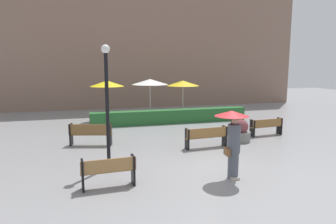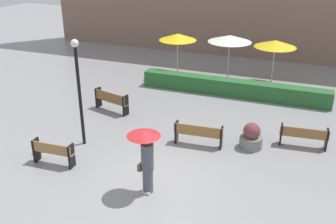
{
  "view_description": "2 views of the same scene",
  "coord_description": "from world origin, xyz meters",
  "px_view_note": "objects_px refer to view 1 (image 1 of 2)",
  "views": [
    {
      "loc": [
        -4.14,
        -8.39,
        3.37
      ],
      "look_at": [
        -0.37,
        5.04,
        1.21
      ],
      "focal_mm": 32.22,
      "sensor_mm": 36.0,
      "label": 1
    },
    {
      "loc": [
        4.26,
        -9.67,
        7.12
      ],
      "look_at": [
        -0.61,
        2.98,
        1.11
      ],
      "focal_mm": 41.67,
      "sensor_mm": 36.0,
      "label": 2
    }
  ],
  "objects_px": {
    "patio_umbrella_yellow_far": "(183,83)",
    "patio_umbrella_white": "(150,82)",
    "patio_umbrella_yellow": "(107,84)",
    "lamp_post": "(107,94)",
    "bench_far_right": "(267,126)",
    "pedestrian_with_umbrella": "(233,134)",
    "bench_far_left": "(91,133)",
    "bench_near_left": "(109,170)",
    "planter_pot": "(241,132)",
    "bench_mid_center": "(207,136)"
  },
  "relations": [
    {
      "from": "planter_pot",
      "to": "lamp_post",
      "type": "distance_m",
      "value": 6.6
    },
    {
      "from": "pedestrian_with_umbrella",
      "to": "patio_umbrella_yellow_far",
      "type": "distance_m",
      "value": 11.68
    },
    {
      "from": "bench_near_left",
      "to": "patio_umbrella_yellow",
      "type": "bearing_deg",
      "value": 85.57
    },
    {
      "from": "bench_mid_center",
      "to": "patio_umbrella_yellow_far",
      "type": "bearing_deg",
      "value": 78.44
    },
    {
      "from": "bench_far_left",
      "to": "bench_far_right",
      "type": "xyz_separation_m",
      "value": [
        8.28,
        -0.38,
        -0.07
      ]
    },
    {
      "from": "patio_umbrella_yellow",
      "to": "bench_near_left",
      "type": "bearing_deg",
      "value": -94.43
    },
    {
      "from": "planter_pot",
      "to": "patio_umbrella_yellow_far",
      "type": "xyz_separation_m",
      "value": [
        -0.23,
        7.51,
        1.76
      ]
    },
    {
      "from": "patio_umbrella_yellow",
      "to": "bench_far_left",
      "type": "bearing_deg",
      "value": -101.81
    },
    {
      "from": "planter_pot",
      "to": "patio_umbrella_white",
      "type": "bearing_deg",
      "value": 109.63
    },
    {
      "from": "bench_near_left",
      "to": "patio_umbrella_yellow",
      "type": "distance_m",
      "value": 10.51
    },
    {
      "from": "bench_far_left",
      "to": "patio_umbrella_yellow_far",
      "type": "relative_size",
      "value": 0.77
    },
    {
      "from": "lamp_post",
      "to": "patio_umbrella_yellow",
      "type": "xyz_separation_m",
      "value": [
        0.66,
        8.64,
        -0.16
      ]
    },
    {
      "from": "bench_far_right",
      "to": "pedestrian_with_umbrella",
      "type": "height_order",
      "value": "pedestrian_with_umbrella"
    },
    {
      "from": "patio_umbrella_yellow",
      "to": "lamp_post",
      "type": "bearing_deg",
      "value": -94.36
    },
    {
      "from": "bench_mid_center",
      "to": "lamp_post",
      "type": "xyz_separation_m",
      "value": [
        -4.09,
        -1.41,
        1.95
      ]
    },
    {
      "from": "bench_near_left",
      "to": "pedestrian_with_umbrella",
      "type": "height_order",
      "value": "pedestrian_with_umbrella"
    },
    {
      "from": "bench_far_left",
      "to": "pedestrian_with_umbrella",
      "type": "xyz_separation_m",
      "value": [
        3.98,
        -5.04,
        0.8
      ]
    },
    {
      "from": "pedestrian_with_umbrella",
      "to": "bench_far_right",
      "type": "bearing_deg",
      "value": 47.29
    },
    {
      "from": "bench_mid_center",
      "to": "patio_umbrella_yellow_far",
      "type": "xyz_separation_m",
      "value": [
        1.65,
        8.05,
        1.67
      ]
    },
    {
      "from": "bench_far_right",
      "to": "patio_umbrella_white",
      "type": "relative_size",
      "value": 0.7
    },
    {
      "from": "lamp_post",
      "to": "patio_umbrella_yellow_far",
      "type": "distance_m",
      "value": 11.07
    },
    {
      "from": "bench_mid_center",
      "to": "bench_near_left",
      "type": "bearing_deg",
      "value": -143.82
    },
    {
      "from": "pedestrian_with_umbrella",
      "to": "planter_pot",
      "type": "bearing_deg",
      "value": 57.55
    },
    {
      "from": "bench_far_right",
      "to": "bench_near_left",
      "type": "bearing_deg",
      "value": -151.05
    },
    {
      "from": "patio_umbrella_yellow",
      "to": "patio_umbrella_white",
      "type": "xyz_separation_m",
      "value": [
        2.75,
        0.5,
        0.03
      ]
    },
    {
      "from": "bench_far_left",
      "to": "planter_pot",
      "type": "relative_size",
      "value": 1.81
    },
    {
      "from": "planter_pot",
      "to": "patio_umbrella_yellow_far",
      "type": "relative_size",
      "value": 0.42
    },
    {
      "from": "bench_far_left",
      "to": "lamp_post",
      "type": "distance_m",
      "value": 3.65
    },
    {
      "from": "bench_far_left",
      "to": "patio_umbrella_yellow_far",
      "type": "bearing_deg",
      "value": 45.66
    },
    {
      "from": "planter_pot",
      "to": "patio_umbrella_white",
      "type": "distance_m",
      "value": 7.86
    },
    {
      "from": "bench_far_left",
      "to": "patio_umbrella_white",
      "type": "bearing_deg",
      "value": 57.18
    },
    {
      "from": "bench_far_left",
      "to": "patio_umbrella_white",
      "type": "distance_m",
      "value": 7.44
    },
    {
      "from": "bench_far_right",
      "to": "patio_umbrella_yellow_far",
      "type": "relative_size",
      "value": 0.74
    },
    {
      "from": "bench_mid_center",
      "to": "pedestrian_with_umbrella",
      "type": "height_order",
      "value": "pedestrian_with_umbrella"
    },
    {
      "from": "bench_far_right",
      "to": "bench_mid_center",
      "type": "bearing_deg",
      "value": -160.78
    },
    {
      "from": "planter_pot",
      "to": "lamp_post",
      "type": "xyz_separation_m",
      "value": [
        -5.97,
        -1.96,
        2.03
      ]
    },
    {
      "from": "lamp_post",
      "to": "patio_umbrella_white",
      "type": "distance_m",
      "value": 9.76
    },
    {
      "from": "planter_pot",
      "to": "patio_umbrella_yellow",
      "type": "distance_m",
      "value": 8.74
    },
    {
      "from": "bench_far_left",
      "to": "patio_umbrella_yellow_far",
      "type": "height_order",
      "value": "patio_umbrella_yellow_far"
    },
    {
      "from": "patio_umbrella_yellow_far",
      "to": "patio_umbrella_white",
      "type": "bearing_deg",
      "value": -172.11
    },
    {
      "from": "bench_mid_center",
      "to": "planter_pot",
      "type": "bearing_deg",
      "value": 16.27
    },
    {
      "from": "bench_near_left",
      "to": "patio_umbrella_white",
      "type": "distance_m",
      "value": 11.54
    },
    {
      "from": "bench_near_left",
      "to": "bench_far_left",
      "type": "bearing_deg",
      "value": 94.38
    },
    {
      "from": "bench_far_right",
      "to": "planter_pot",
      "type": "relative_size",
      "value": 1.75
    },
    {
      "from": "bench_far_right",
      "to": "lamp_post",
      "type": "relative_size",
      "value": 0.44
    },
    {
      "from": "patio_umbrella_yellow",
      "to": "patio_umbrella_white",
      "type": "relative_size",
      "value": 0.99
    },
    {
      "from": "bench_near_left",
      "to": "patio_umbrella_yellow",
      "type": "xyz_separation_m",
      "value": [
        0.8,
        10.33,
        1.78
      ]
    },
    {
      "from": "bench_near_left",
      "to": "planter_pot",
      "type": "bearing_deg",
      "value": 30.81
    },
    {
      "from": "bench_far_left",
      "to": "bench_near_left",
      "type": "height_order",
      "value": "bench_far_left"
    },
    {
      "from": "planter_pot",
      "to": "bench_far_right",
      "type": "bearing_deg",
      "value": 22.17
    }
  ]
}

